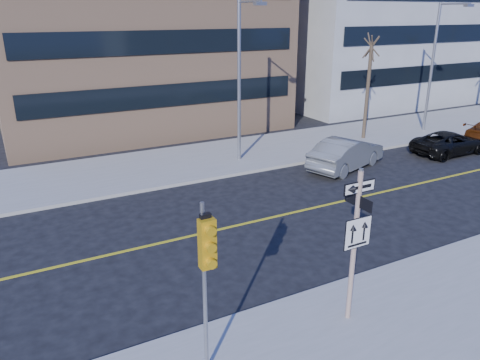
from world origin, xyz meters
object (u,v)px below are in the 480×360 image
traffic_signal (207,257)px  streetlight_a (241,72)px  parked_car_b (346,153)px  streetlight_b (436,60)px  parked_car_c (450,143)px  sign_pole (355,238)px  street_tree_west (371,49)px

traffic_signal → streetlight_a: 15.72m
parked_car_b → streetlight_b: size_ratio=0.61×
parked_car_c → parked_car_b: bearing=84.0°
sign_pole → traffic_signal: bearing=-177.9°
streetlight_a → parked_car_b: bearing=-37.9°
sign_pole → streetlight_a: bearing=73.2°
parked_car_c → streetlight_a: (-11.19, 4.03, 4.11)m
sign_pole → streetlight_b: bearing=36.4°
traffic_signal → streetlight_b: 25.83m
streetlight_b → street_tree_west: bearing=173.8°
traffic_signal → parked_car_b: size_ratio=0.82×
parked_car_b → street_tree_west: size_ratio=0.77×
parked_car_b → parked_car_c: parked_car_b is taller
street_tree_west → streetlight_a: bearing=-176.5°
sign_pole → parked_car_c: size_ratio=0.88×
traffic_signal → streetlight_b: size_ratio=0.50×
streetlight_b → parked_car_c: bearing=-124.8°
sign_pole → streetlight_b: (18.00, 13.27, 2.32)m
sign_pole → traffic_signal: 4.05m
sign_pole → street_tree_west: (13.00, 13.81, 3.09)m
parked_car_b → streetlight_a: bearing=33.2°
streetlight_b → street_tree_west: size_ratio=1.26×
traffic_signal → street_tree_west: bearing=39.4°
traffic_signal → streetlight_a: streetlight_a is taller
traffic_signal → street_tree_west: size_ratio=0.63×
traffic_signal → streetlight_a: (8.00, 13.42, 1.73)m
street_tree_west → parked_car_b: bearing=-140.5°
traffic_signal → streetlight_b: (22.00, 13.42, 1.73)m
sign_pole → streetlight_a: streetlight_a is taller
streetlight_b → streetlight_a: bearing=180.0°
parked_car_b → streetlight_a: size_ratio=0.61×
parked_car_b → parked_car_c: 6.94m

